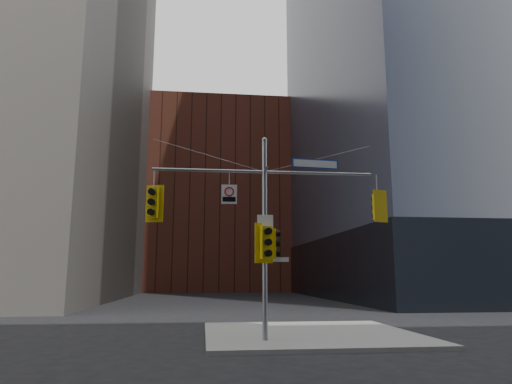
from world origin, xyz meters
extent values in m
plane|color=black|center=(0.00, 0.00, 0.00)|extent=(160.00, 160.00, 0.00)
cube|color=gray|center=(2.00, 4.00, 0.07)|extent=(8.00, 8.00, 0.15)
cube|color=black|center=(28.00, 32.00, 3.00)|extent=(36.40, 36.40, 6.00)
cube|color=maroon|center=(0.00, 58.00, 14.00)|extent=(26.00, 20.00, 28.00)
cylinder|color=gray|center=(0.00, 2.00, 3.60)|extent=(0.18, 0.18, 7.20)
sphere|color=gray|center=(0.00, 2.00, 7.20)|extent=(0.20, 0.20, 0.20)
cylinder|color=gray|center=(-2.00, 2.00, 6.00)|extent=(4.00, 0.11, 0.11)
cylinder|color=gray|center=(2.00, 2.00, 6.00)|extent=(4.00, 0.11, 0.11)
cylinder|color=gray|center=(0.00, 1.65, 6.00)|extent=(0.10, 0.70, 0.10)
cylinder|color=gray|center=(-2.00, 2.00, 6.55)|extent=(4.00, 0.02, 1.12)
cylinder|color=gray|center=(2.00, 2.00, 6.55)|extent=(4.00, 0.02, 1.12)
cube|color=#DEB70B|center=(-3.92, 2.00, 4.80)|extent=(0.39, 0.31, 1.06)
cube|color=#DEB70B|center=(-3.88, 2.18, 4.80)|extent=(0.62, 0.17, 1.31)
cylinder|color=black|center=(-3.96, 1.80, 5.15)|extent=(0.25, 0.21, 0.22)
cylinder|color=black|center=(-3.94, 1.88, 5.15)|extent=(0.19, 0.06, 0.19)
cylinder|color=black|center=(-3.96, 1.80, 4.80)|extent=(0.25, 0.21, 0.22)
cylinder|color=black|center=(-3.94, 1.88, 4.80)|extent=(0.19, 0.06, 0.19)
cylinder|color=black|center=(-3.96, 1.80, 4.45)|extent=(0.25, 0.21, 0.22)
cylinder|color=black|center=(-3.94, 1.88, 4.45)|extent=(0.19, 0.06, 0.19)
cube|color=#DEB70B|center=(4.20, 2.00, 4.80)|extent=(0.35, 0.29, 0.95)
cube|color=#DEB70B|center=(4.24, 1.84, 4.80)|extent=(0.55, 0.18, 1.18)
cylinder|color=black|center=(4.15, 2.18, 5.12)|extent=(0.23, 0.19, 0.20)
cylinder|color=black|center=(4.17, 2.11, 5.12)|extent=(0.17, 0.06, 0.17)
cylinder|color=black|center=(4.15, 2.18, 4.80)|extent=(0.23, 0.19, 0.20)
cylinder|color=black|center=(4.17, 2.11, 4.80)|extent=(0.17, 0.06, 0.17)
cylinder|color=black|center=(4.15, 2.18, 4.48)|extent=(0.23, 0.19, 0.20)
cylinder|color=#0CE559|center=(4.17, 2.11, 4.48)|extent=(0.17, 0.06, 0.17)
cube|color=#DEB70B|center=(0.28, 2.00, 3.41)|extent=(0.30, 0.38, 1.05)
cylinder|color=black|center=(0.48, 1.96, 3.76)|extent=(0.20, 0.25, 0.22)
cylinder|color=black|center=(0.40, 1.98, 3.76)|extent=(0.06, 0.19, 0.19)
cylinder|color=black|center=(0.48, 1.96, 3.41)|extent=(0.20, 0.25, 0.22)
cylinder|color=black|center=(0.40, 1.98, 3.41)|extent=(0.06, 0.19, 0.19)
cylinder|color=black|center=(0.48, 1.96, 3.06)|extent=(0.20, 0.25, 0.22)
cylinder|color=black|center=(0.40, 1.98, 3.06)|extent=(0.06, 0.19, 0.19)
cube|color=#DEB70B|center=(0.00, 1.72, 3.43)|extent=(0.42, 0.34, 1.13)
cube|color=#DEB70B|center=(-0.05, 1.91, 3.43)|extent=(0.65, 0.21, 1.39)
cylinder|color=black|center=(0.05, 1.51, 3.80)|extent=(0.27, 0.22, 0.24)
cylinder|color=black|center=(0.03, 1.60, 3.80)|extent=(0.20, 0.07, 0.20)
cylinder|color=black|center=(0.05, 1.51, 3.43)|extent=(0.27, 0.22, 0.24)
cylinder|color=black|center=(0.03, 1.60, 3.43)|extent=(0.20, 0.07, 0.20)
cylinder|color=black|center=(0.05, 1.51, 3.05)|extent=(0.27, 0.22, 0.24)
cylinder|color=black|center=(0.03, 1.60, 3.05)|extent=(0.20, 0.07, 0.20)
cube|color=navy|center=(1.89, 2.00, 6.35)|extent=(1.77, 0.21, 0.35)
cube|color=silver|center=(1.89, 1.98, 6.35)|extent=(1.66, 0.17, 0.27)
cube|color=silver|center=(-1.27, 1.98, 5.15)|extent=(0.56, 0.04, 0.69)
torus|color=#B20A0A|center=(-1.27, 1.96, 5.24)|extent=(0.34, 0.06, 0.34)
cube|color=black|center=(-1.27, 1.96, 4.97)|extent=(0.46, 0.02, 0.17)
cube|color=silver|center=(0.00, 1.88, 4.05)|extent=(0.57, 0.04, 0.74)
cube|color=#D88C00|center=(0.00, 1.86, 3.84)|extent=(0.41, 0.02, 0.33)
cube|color=silver|center=(0.45, 2.00, 2.86)|extent=(0.80, 0.04, 0.16)
cube|color=#145926|center=(0.00, 2.45, 2.90)|extent=(0.08, 0.67, 0.13)
camera|label=1|loc=(-2.15, -13.96, 2.33)|focal=32.00mm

